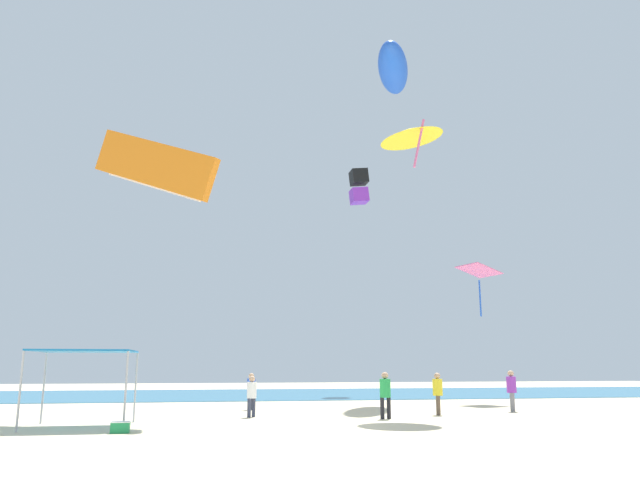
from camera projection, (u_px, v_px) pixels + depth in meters
name	position (u px, v px, depth m)	size (l,w,h in m)	color
ground	(304.00, 427.00, 21.14)	(110.00, 110.00, 0.10)	beige
ocean_strip	(252.00, 394.00, 44.48)	(110.00, 18.54, 0.03)	teal
canopy_tent	(85.00, 354.00, 21.17)	(3.29, 3.00, 2.58)	#B2B2B7
person_near_tent	(252.00, 393.00, 24.74)	(0.39, 0.39, 1.64)	#33384C
person_leftmost	(251.00, 388.00, 28.89)	(0.40, 0.40, 1.70)	#33384C
person_central	(512.00, 387.00, 27.76)	(0.44, 0.44, 1.84)	slate
person_rightmost	(385.00, 391.00, 23.98)	(0.46, 0.43, 1.80)	black
person_far_shore	(438.00, 390.00, 25.88)	(0.42, 0.44, 1.76)	brown
cooler_box	(120.00, 427.00, 18.81)	(0.57, 0.37, 0.35)	#1E8C4C
kite_inflatable_blue	(393.00, 69.00, 41.50)	(4.77, 7.22, 2.81)	blue
kite_box_black	(359.00, 187.00, 48.68)	(1.42, 1.31, 2.84)	black
kite_diamond_pink	(479.00, 273.00, 35.96)	(2.46, 2.50, 3.01)	pink
kite_parafoil_orange	(155.00, 166.00, 26.38)	(5.57, 3.88, 3.89)	orange
kite_delta_yellow	(411.00, 134.00, 28.68)	(3.19, 3.14, 2.64)	yellow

